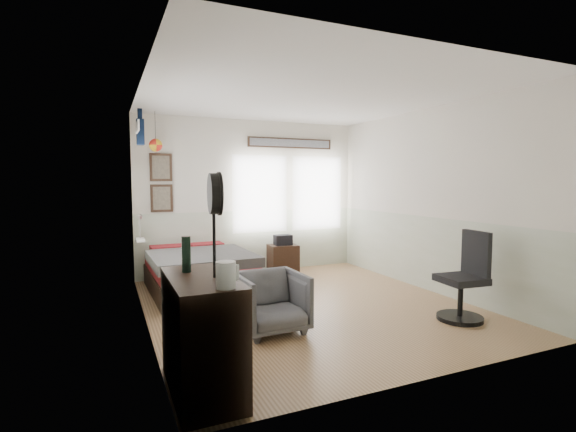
% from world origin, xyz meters
% --- Properties ---
extents(ground_plane, '(4.00, 4.50, 0.01)m').
position_xyz_m(ground_plane, '(0.00, 0.00, -0.01)').
color(ground_plane, olive).
extents(room_shell, '(4.02, 4.52, 2.71)m').
position_xyz_m(room_shell, '(-0.08, 0.19, 1.61)').
color(room_shell, silver).
rests_on(room_shell, ground_plane).
extents(wall_decor, '(3.55, 1.32, 1.44)m').
position_xyz_m(wall_decor, '(-1.10, 1.96, 2.10)').
color(wall_decor, '#3A281B').
rests_on(wall_decor, room_shell).
extents(bed, '(1.43, 1.94, 0.61)m').
position_xyz_m(bed, '(-1.17, 1.20, 0.30)').
color(bed, black).
rests_on(bed, ground_plane).
extents(dresser, '(0.48, 1.00, 0.90)m').
position_xyz_m(dresser, '(-1.74, -1.69, 0.45)').
color(dresser, black).
rests_on(dresser, ground_plane).
extents(armchair, '(0.71, 0.73, 0.64)m').
position_xyz_m(armchair, '(-0.78, -0.69, 0.32)').
color(armchair, '#5A5B61').
rests_on(armchair, ground_plane).
extents(nightstand, '(0.51, 0.42, 0.49)m').
position_xyz_m(nightstand, '(0.49, 1.96, 0.25)').
color(nightstand, black).
rests_on(nightstand, ground_plane).
extents(task_chair, '(0.52, 0.52, 1.05)m').
position_xyz_m(task_chair, '(1.44, -1.26, 0.43)').
color(task_chair, black).
rests_on(task_chair, ground_plane).
extents(kettle, '(0.16, 0.14, 0.18)m').
position_xyz_m(kettle, '(-1.65, -2.09, 0.99)').
color(kettle, silver).
rests_on(kettle, dresser).
extents(bottle, '(0.07, 0.07, 0.29)m').
position_xyz_m(bottle, '(-1.81, -1.48, 1.04)').
color(bottle, black).
rests_on(bottle, dresser).
extents(stand_fan, '(0.11, 0.33, 0.80)m').
position_xyz_m(stand_fan, '(-1.64, -1.75, 1.52)').
color(stand_fan, black).
rests_on(stand_fan, dresser).
extents(black_bag, '(0.31, 0.21, 0.18)m').
position_xyz_m(black_bag, '(0.49, 1.96, 0.58)').
color(black_bag, black).
rests_on(black_bag, nightstand).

